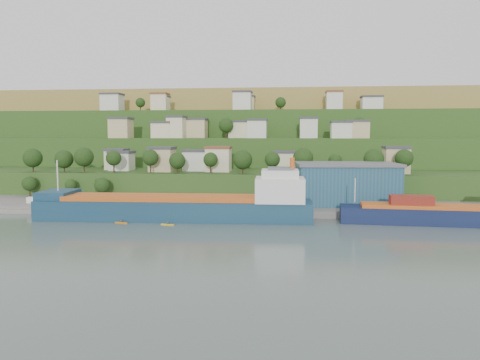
# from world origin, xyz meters

# --- Properties ---
(ground) EXTENTS (500.00, 500.00, 0.00)m
(ground) POSITION_xyz_m (0.00, 0.00, 0.00)
(ground) COLOR #404E49
(ground) RESTS_ON ground
(quay) EXTENTS (220.00, 26.00, 4.00)m
(quay) POSITION_xyz_m (20.00, 28.00, 0.00)
(quay) COLOR slate
(quay) RESTS_ON ground
(pebble_beach) EXTENTS (40.00, 18.00, 2.40)m
(pebble_beach) POSITION_xyz_m (-55.00, 22.00, 0.00)
(pebble_beach) COLOR slate
(pebble_beach) RESTS_ON ground
(hillside) EXTENTS (360.00, 210.58, 96.00)m
(hillside) POSITION_xyz_m (0.01, 168.70, 0.08)
(hillside) COLOR #284719
(hillside) RESTS_ON ground
(cargo_ship_near) EXTENTS (76.53, 14.59, 19.58)m
(cargo_ship_near) POSITION_xyz_m (-0.55, 9.34, 3.13)
(cargo_ship_near) COLOR #132F49
(cargo_ship_near) RESTS_ON ground
(cargo_ship_far) EXTENTS (55.47, 12.47, 14.95)m
(cargo_ship_far) POSITION_xyz_m (72.33, 10.25, 2.36)
(cargo_ship_far) COLOR #0D1239
(cargo_ship_far) RESTS_ON ground
(warehouse) EXTENTS (32.43, 21.43, 12.80)m
(warehouse) POSITION_xyz_m (46.40, 31.00, 8.43)
(warehouse) COLOR navy
(warehouse) RESTS_ON quay
(caravan) EXTENTS (6.02, 3.42, 2.64)m
(caravan) POSITION_xyz_m (-50.89, 22.45, 2.52)
(caravan) COLOR white
(caravan) RESTS_ON pebble_beach
(dinghy) EXTENTS (3.63, 1.59, 0.71)m
(dinghy) POSITION_xyz_m (-47.26, 21.75, 1.55)
(dinghy) COLOR silver
(dinghy) RESTS_ON pebble_beach
(kayak_orange) EXTENTS (3.71, 1.33, 0.91)m
(kayak_orange) POSITION_xyz_m (-15.62, 2.27, 0.27)
(kayak_orange) COLOR orange
(kayak_orange) RESTS_ON ground
(kayak_yellow) EXTENTS (3.65, 1.31, 0.90)m
(kayak_yellow) POSITION_xyz_m (-2.70, 1.09, 0.27)
(kayak_yellow) COLOR yellow
(kayak_yellow) RESTS_ON ground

